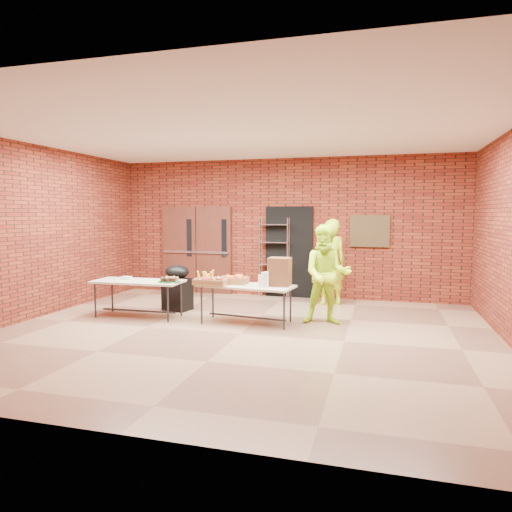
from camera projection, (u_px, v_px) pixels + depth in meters
The scene contains 19 objects.
room at pixel (240, 235), 7.20m from camera, with size 8.08×7.08×3.28m.
double_doors at pixel (197, 250), 11.14m from camera, with size 1.78×0.12×2.10m.
dark_doorway at pixel (289, 252), 10.55m from camera, with size 1.10×0.06×2.10m, color black.
bronze_plaque at pixel (370, 231), 10.01m from camera, with size 0.85×0.04×0.70m, color #44361B.
wire_rack at pixel (274, 258), 10.51m from camera, with size 0.67×0.22×1.84m, color #AEAFB5, non-canonical shape.
table_left at pixel (138, 284), 8.52m from camera, with size 1.69×0.74×0.69m.
table_right at pixel (246, 288), 8.01m from camera, with size 1.74×0.90×0.68m.
basket_bananas at pixel (206, 281), 8.09m from camera, with size 0.42×0.32×0.13m.
basket_oranges at pixel (234, 280), 8.17m from camera, with size 0.48×0.37×0.15m.
basket_apples at pixel (214, 282), 7.98m from camera, with size 0.47×0.36×0.15m.
muffin_tray at pixel (169, 280), 8.31m from camera, with size 0.41×0.41×0.10m.
napkin_box at pixel (127, 278), 8.64m from camera, with size 0.18×0.12×0.06m, color white.
coffee_dispenser at pixel (280, 272), 7.91m from camera, with size 0.37×0.33×0.49m, color brown.
cup_stack_front at pixel (260, 281), 7.75m from camera, with size 0.07×0.07×0.21m, color white.
cup_stack_mid at pixel (266, 280), 7.74m from camera, with size 0.09×0.09×0.26m, color white.
cup_stack_back at pixel (263, 279), 7.88m from camera, with size 0.08×0.08×0.24m, color white.
covered_grill at pixel (177, 288), 9.13m from camera, with size 0.57×0.51×0.91m.
volunteer_woman at pixel (330, 262), 9.65m from camera, with size 0.67×0.44×1.82m, color #C0F61B.
volunteer_man at pixel (327, 275), 7.95m from camera, with size 0.85×0.66×1.74m, color #C0F61B.
Camera 1 is at (2.17, -6.87, 1.92)m, focal length 32.00 mm.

